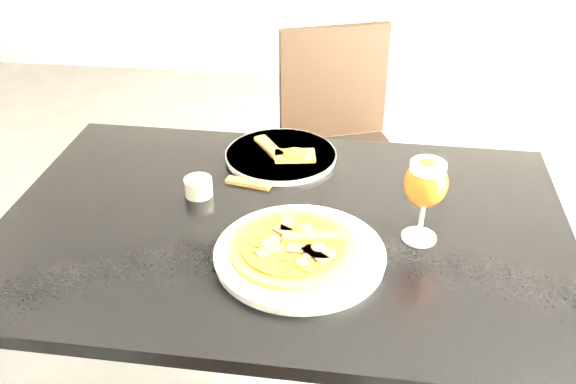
# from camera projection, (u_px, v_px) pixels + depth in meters

# --- Properties ---
(dining_table) EXTENTS (1.22, 0.83, 0.75)m
(dining_table) POSITION_uv_depth(u_px,v_px,m) (283.00, 256.00, 1.40)
(dining_table) COLOR black
(dining_table) RESTS_ON ground
(chair_far) EXTENTS (0.51, 0.51, 0.87)m
(chair_far) POSITION_uv_depth(u_px,v_px,m) (341.00, 146.00, 2.23)
(chair_far) COLOR black
(chair_far) RESTS_ON ground
(plate_main) EXTENTS (0.39, 0.39, 0.02)m
(plate_main) POSITION_uv_depth(u_px,v_px,m) (300.00, 255.00, 1.25)
(plate_main) COLOR white
(plate_main) RESTS_ON dining_table
(pizza) EXTENTS (0.25, 0.25, 0.03)m
(pizza) POSITION_uv_depth(u_px,v_px,m) (294.00, 246.00, 1.24)
(pizza) COLOR brown
(pizza) RESTS_ON plate_main
(plate_second) EXTENTS (0.35, 0.35, 0.01)m
(plate_second) POSITION_uv_depth(u_px,v_px,m) (281.00, 156.00, 1.59)
(plate_second) COLOR white
(plate_second) RESTS_ON dining_table
(crust_scraps) EXTENTS (0.17, 0.13, 0.01)m
(crust_scraps) POSITION_uv_depth(u_px,v_px,m) (286.00, 152.00, 1.58)
(crust_scraps) COLOR brown
(crust_scraps) RESTS_ON plate_second
(loose_crust) EXTENTS (0.11, 0.05, 0.01)m
(loose_crust) POSITION_uv_depth(u_px,v_px,m) (249.00, 183.00, 1.48)
(loose_crust) COLOR brown
(loose_crust) RESTS_ON dining_table
(sauce_cup) EXTENTS (0.06, 0.06, 0.04)m
(sauce_cup) POSITION_uv_depth(u_px,v_px,m) (198.00, 186.00, 1.44)
(sauce_cup) COLOR beige
(sauce_cup) RESTS_ON dining_table
(beer_glass) EXTENTS (0.09, 0.09, 0.18)m
(beer_glass) POSITION_uv_depth(u_px,v_px,m) (426.00, 184.00, 1.24)
(beer_glass) COLOR #B0B4B9
(beer_glass) RESTS_ON dining_table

